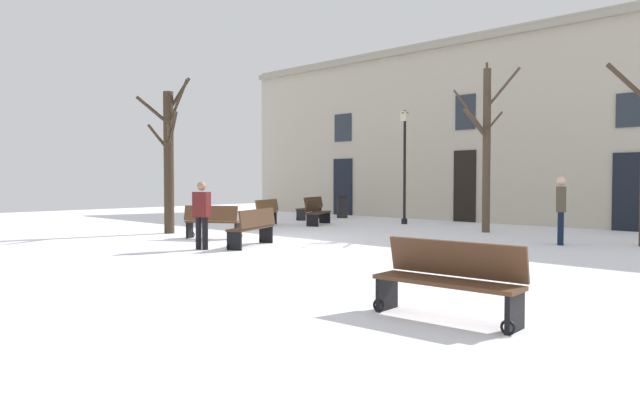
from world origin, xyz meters
TOP-DOWN VIEW (x-y plane):
  - ground_plane at (0.00, 0.00)m, footprint 38.08×38.08m
  - building_facade at (0.00, 9.99)m, footprint 23.80×0.60m
  - tree_foreground at (3.02, 6.23)m, footprint 1.61×1.51m
  - tree_left_of_center at (-3.76, -0.77)m, footprint 1.83×1.45m
  - streetlamp at (-0.82, 7.28)m, footprint 0.30×0.30m
  - litter_bin at (-4.73, 8.20)m, footprint 0.49×0.49m
  - bench_near_lamp at (-2.86, 4.76)m, footprint 1.28×1.78m
  - bench_by_litter_bin at (-5.02, 6.58)m, footprint 1.04×1.75m
  - bench_near_center_tree at (8.22, -4.33)m, footprint 1.83×0.62m
  - bench_facing_shops at (-1.48, -0.80)m, footprint 1.55×1.20m
  - bench_back_to_back_right at (-3.96, 3.14)m, footprint 1.16×1.78m
  - bench_far_corner at (0.79, -1.21)m, footprint 1.13×1.85m
  - person_strolling at (0.41, -2.45)m, footprint 0.43×0.34m
  - person_near_bench at (6.07, 4.40)m, footprint 0.36×0.44m

SIDE VIEW (x-z plane):
  - ground_plane at x=0.00m, z-range 0.00..0.00m
  - litter_bin at x=-4.73m, z-range 0.00..0.91m
  - bench_near_lamp at x=-2.86m, z-range 0.00..0.93m
  - bench_near_center_tree at x=8.22m, z-range 0.01..0.93m
  - bench_by_litter_bin at x=-5.02m, z-range 0.01..0.94m
  - bench_back_to_back_right at x=-3.96m, z-range 0.01..0.94m
  - bench_facing_shops at x=-1.48m, z-range 0.02..0.94m
  - bench_far_corner at x=0.79m, z-range 0.02..0.95m
  - person_strolling at x=0.41m, z-range 0.08..1.68m
  - person_near_bench at x=6.07m, z-range 0.10..1.83m
  - tree_left_of_center at x=-3.76m, z-range 0.00..4.75m
  - streetlamp at x=-0.82m, z-range 0.45..4.66m
  - tree_foreground at x=3.02m, z-range 0.17..5.25m
  - building_facade at x=0.00m, z-range 0.06..7.29m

